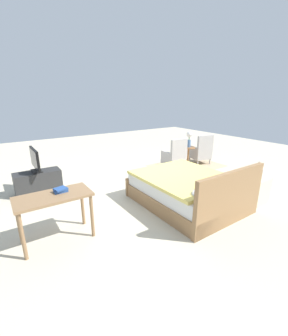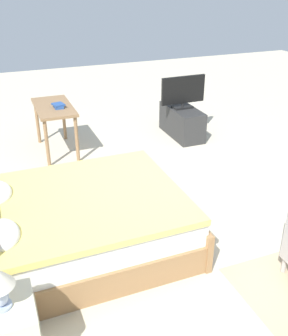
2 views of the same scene
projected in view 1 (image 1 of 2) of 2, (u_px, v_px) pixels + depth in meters
ground_plane at (145, 188)px, 5.31m from camera, size 16.00×16.00×0.00m
floor_rug at (187, 166)px, 6.99m from camera, size 2.10×1.50×0.01m
bed at (188, 190)px, 4.42m from camera, size 1.64×2.04×0.96m
armchair_by_window_left at (201, 152)px, 7.13m from camera, size 0.64×0.64×0.92m
armchair_by_window_right at (175, 157)px, 6.53m from camera, size 0.57×0.57×0.92m
side_table at (188, 154)px, 6.85m from camera, size 0.40×0.40×0.60m
flower_vase at (189, 137)px, 6.69m from camera, size 0.17×0.17×0.48m
nightstand at (255, 190)px, 4.47m from camera, size 0.44×0.41×0.56m
table_lamp at (259, 167)px, 4.31m from camera, size 0.22×0.22×0.33m
tv_stand at (38, 182)px, 5.01m from camera, size 0.96×0.40×0.49m
tv_flatscreen at (35, 160)px, 4.85m from camera, size 0.21×0.76×0.52m
vanity_desk at (54, 202)px, 3.22m from camera, size 1.04×0.52×0.73m
book_stack at (61, 190)px, 3.28m from camera, size 0.20×0.18×0.06m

